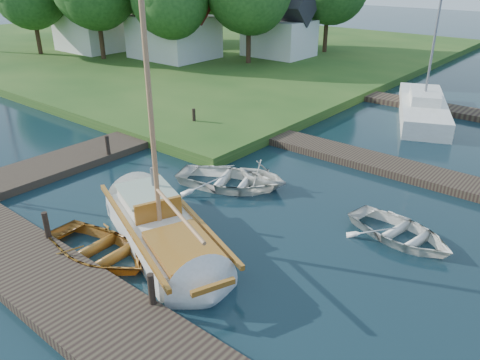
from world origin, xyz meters
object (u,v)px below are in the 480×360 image
Objects in this scene: sailboat at (165,236)px; house_a at (173,26)px; dinghy at (97,245)px; tender_b at (262,173)px; house_c at (279,29)px; mooring_post_1 at (46,225)px; tender_c at (401,229)px; mooring_post_2 at (151,289)px; house_b at (92,23)px; marina_boat_1 at (423,107)px; mooring_post_4 at (108,145)px; mooring_post_5 at (194,117)px; tender_a at (228,177)px.

sailboat is 1.56× the size of house_a.
dinghy is 0.56× the size of house_a.
tender_b is 23.95m from house_a.
house_a is at bearing -135.00° from house_c.
mooring_post_1 reaches higher than tender_c.
mooring_post_2 is 2.88m from sailboat.
house_b is 16.13m from house_c.
marina_boat_1 is (1.44, 12.15, 0.02)m from tender_b.
house_a is (-24.66, 14.21, 2.63)m from tender_c.
mooring_post_2 is 7.39m from tender_b.
house_b is at bearing 146.31° from mooring_post_4.
tender_b is 0.65× the size of tender_c.
mooring_post_1 is 0.38× the size of tender_b.
mooring_post_5 is 0.08× the size of sailboat.
mooring_post_1 is 0.23× the size of dinghy.
mooring_post_1 is at bearing 146.58° from tender_a.
mooring_post_4 is 23.16m from house_c.
house_a is at bearing 128.99° from mooring_post_1.
tender_c is 0.61× the size of house_c.
sailboat is 4.31m from tender_a.
dinghy is 18.80m from marina_boat_1.
house_b is 1.10× the size of house_c.
tender_b reaches higher than mooring_post_1.
marina_boat_1 is at bearing 61.34° from mooring_post_4.
mooring_post_5 is 0.38× the size of tender_b.
dinghy reaches higher than tender_c.
sailboat reaches higher than house_b.
house_a reaches higher than tender_a.
mooring_post_1 is at bearing 145.82° from marina_boat_1.
house_b is at bearing 156.80° from mooring_post_5.
mooring_post_2 is 31.19m from house_c.
sailboat is 6.90m from tender_c.
mooring_post_2 is at bearing 159.10° from marina_boat_1.
tender_a is (-0.12, 5.71, 0.03)m from dinghy.
sailboat is at bearing -50.15° from mooring_post_5.
dinghy is at bearing 146.76° from tender_c.
tender_b is 0.19× the size of marina_boat_1.
house_a is at bearing 129.09° from mooring_post_4.
sailboat is at bearing -61.38° from house_c.
mooring_post_2 is 30.14m from house_a.
tender_b reaches higher than dinghy.
sailboat reaches higher than house_c.
tender_a is 0.66× the size of house_b.
mooring_post_1 is 1.66m from dinghy.
mooring_post_4 is 6.66m from tender_b.
tender_b is 0.33× the size of house_a.
tender_a is 0.34× the size of marina_boat_1.
mooring_post_2 is at bearing -174.51° from tender_a.
tender_b is (0.80, 6.51, 0.18)m from dinghy.
tender_a is at bearing -34.61° from mooring_post_5.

